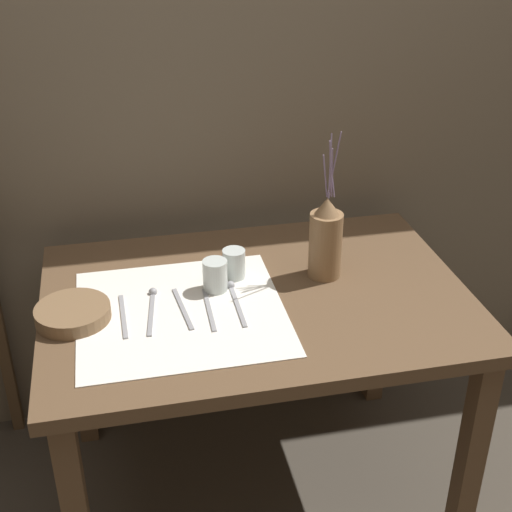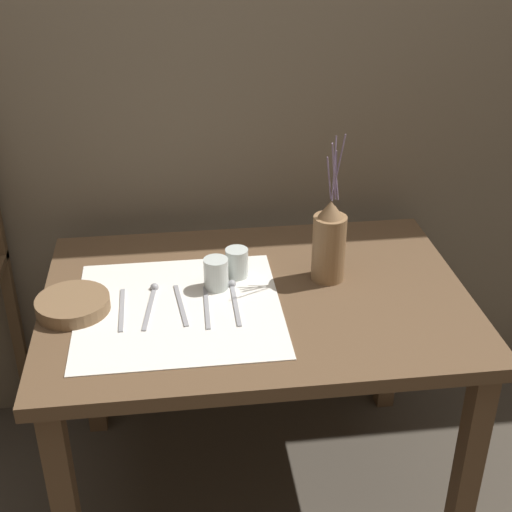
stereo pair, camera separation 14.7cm
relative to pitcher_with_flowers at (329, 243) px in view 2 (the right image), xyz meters
name	(u,v)px [view 2 (the right image)]	position (x,y,z in m)	size (l,w,h in m)	color
ground_plane	(256,485)	(-0.21, -0.06, -0.85)	(12.00, 12.00, 0.00)	#473F35
stone_wall_back	(235,78)	(-0.21, 0.46, 0.35)	(7.00, 0.06, 2.40)	#6B5E4C
wooden_table	(256,323)	(-0.21, -0.06, -0.21)	(1.17, 0.82, 0.73)	brown
linen_cloth	(179,308)	(-0.43, -0.11, -0.11)	(0.55, 0.53, 0.00)	white
pitcher_with_flowers	(329,243)	(0.00, 0.00, 0.00)	(0.09, 0.09, 0.43)	olive
wooden_bowl	(73,305)	(-0.71, -0.09, -0.09)	(0.20, 0.20, 0.04)	brown
glass_tumbler_near	(216,274)	(-0.32, -0.02, -0.07)	(0.07, 0.07, 0.09)	silver
glass_tumbler_far	(237,263)	(-0.26, 0.04, -0.07)	(0.07, 0.07, 0.09)	silver
fork_inner	(122,310)	(-0.58, -0.10, -0.11)	(0.01, 0.21, 0.00)	#939399
spoon_outer	(152,296)	(-0.50, -0.05, -0.11)	(0.05, 0.22, 0.02)	#939399
fork_outer	(181,305)	(-0.42, -0.10, -0.11)	(0.03, 0.21, 0.00)	#939399
knife_center	(207,307)	(-0.35, -0.12, -0.11)	(0.02, 0.21, 0.00)	#939399
spoon_inner	(233,292)	(-0.28, -0.06, -0.11)	(0.02, 0.22, 0.02)	#939399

